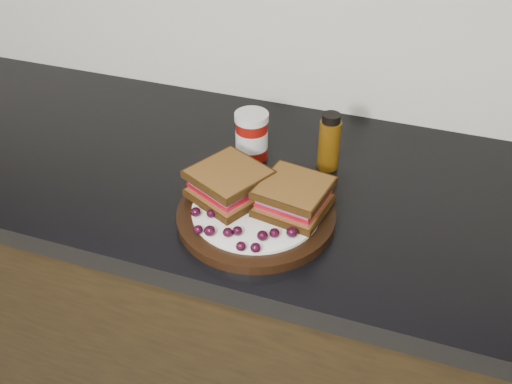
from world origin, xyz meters
TOP-DOWN VIEW (x-y plane):
  - base_cabinets at (0.00, 1.70)m, footprint 3.96×0.58m
  - countertop at (0.00, 1.70)m, footprint 3.98×0.60m
  - plate at (0.29, 1.57)m, footprint 0.28×0.28m
  - sandwich_left at (0.24, 1.59)m, footprint 0.16×0.16m
  - sandwich_right at (0.35, 1.59)m, footprint 0.13×0.13m
  - grape_0 at (0.20, 1.52)m, footprint 0.02×0.02m
  - grape_1 at (0.23, 1.52)m, footprint 0.02×0.02m
  - grape_2 at (0.23, 1.48)m, footprint 0.02×0.02m
  - grape_3 at (0.25, 1.48)m, footprint 0.02×0.02m
  - grape_4 at (0.27, 1.49)m, footprint 0.02×0.02m
  - grape_5 at (0.29, 1.50)m, footprint 0.02×0.02m
  - grape_6 at (0.31, 1.46)m, footprint 0.02×0.02m
  - grape_7 at (0.33, 1.47)m, footprint 0.02×0.02m
  - grape_8 at (0.33, 1.50)m, footprint 0.02×0.02m
  - grape_9 at (0.35, 1.51)m, footprint 0.02×0.02m
  - grape_10 at (0.37, 1.52)m, footprint 0.02×0.02m
  - grape_11 at (0.37, 1.55)m, footprint 0.02×0.02m
  - grape_12 at (0.38, 1.55)m, footprint 0.02×0.02m
  - grape_13 at (0.38, 1.59)m, footprint 0.02×0.02m
  - grape_14 at (0.36, 1.61)m, footprint 0.02×0.02m
  - grape_15 at (0.35, 1.61)m, footprint 0.02×0.02m
  - grape_16 at (0.24, 1.62)m, footprint 0.02×0.02m
  - grape_17 at (0.24, 1.61)m, footprint 0.02×0.02m
  - grape_18 at (0.20, 1.59)m, footprint 0.02×0.02m
  - grape_19 at (0.21, 1.57)m, footprint 0.02×0.02m
  - grape_20 at (0.24, 1.55)m, footprint 0.02×0.02m
  - grape_21 at (0.26, 1.60)m, footprint 0.02×0.02m
  - grape_22 at (0.23, 1.60)m, footprint 0.02×0.02m
  - grape_23 at (0.19, 1.58)m, footprint 0.02×0.02m
  - condiment_jar at (0.22, 1.76)m, footprint 0.09×0.09m
  - oil_bottle at (0.37, 1.77)m, footprint 0.06×0.06m

SIDE VIEW (x-z plane):
  - base_cabinets at x=0.00m, z-range 0.00..0.86m
  - countertop at x=0.00m, z-range 0.86..0.90m
  - plate at x=0.29m, z-range 0.90..0.92m
  - grape_21 at x=0.26m, z-range 0.92..0.94m
  - grape_16 at x=0.24m, z-range 0.92..0.94m
  - grape_1 at x=0.23m, z-range 0.92..0.94m
  - grape_12 at x=0.38m, z-range 0.92..0.94m
  - grape_2 at x=0.23m, z-range 0.92..0.94m
  - grape_6 at x=0.31m, z-range 0.92..0.94m
  - grape_5 at x=0.29m, z-range 0.92..0.94m
  - grape_17 at x=0.24m, z-range 0.92..0.94m
  - grape_4 at x=0.27m, z-range 0.92..0.94m
  - grape_7 at x=0.33m, z-range 0.92..0.94m
  - grape_9 at x=0.35m, z-range 0.92..0.94m
  - grape_20 at x=0.24m, z-range 0.92..0.94m
  - grape_23 at x=0.19m, z-range 0.92..0.94m
  - grape_0 at x=0.20m, z-range 0.92..0.94m
  - grape_8 at x=0.33m, z-range 0.92..0.94m
  - grape_22 at x=0.23m, z-range 0.92..0.94m
  - grape_19 at x=0.21m, z-range 0.92..0.94m
  - grape_14 at x=0.36m, z-range 0.92..0.94m
  - grape_3 at x=0.25m, z-range 0.92..0.94m
  - grape_10 at x=0.37m, z-range 0.92..0.94m
  - grape_13 at x=0.38m, z-range 0.92..0.94m
  - grape_11 at x=0.37m, z-range 0.92..0.94m
  - grape_15 at x=0.35m, z-range 0.92..0.94m
  - grape_18 at x=0.20m, z-range 0.92..0.94m
  - condiment_jar at x=0.22m, z-range 0.90..1.00m
  - sandwich_right at x=0.35m, z-range 0.92..0.98m
  - sandwich_left at x=0.24m, z-range 0.92..0.98m
  - oil_bottle at x=0.37m, z-range 0.90..1.02m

